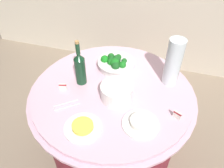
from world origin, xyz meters
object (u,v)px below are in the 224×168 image
object	(u,v)px
wine_bottle	(80,68)
plate_stack	(117,92)
food_plate_fried_egg	(83,127)
label_placard_mid	(177,115)
serving_tongs	(65,105)
food_plate_rice	(140,123)
decorative_fruit_vase	(173,64)
label_placard_front	(63,86)
broccoli_bowl	(115,63)

from	to	relation	value
wine_bottle	plate_stack	bearing A→B (deg)	-15.33
food_plate_fried_egg	label_placard_mid	distance (m)	0.56
food_plate_fried_egg	serving_tongs	bearing A→B (deg)	143.09
plate_stack	food_plate_rice	bearing A→B (deg)	-42.06
wine_bottle	food_plate_rice	size ratio (longest dim) A/B	1.53
food_plate_fried_egg	label_placard_mid	bearing A→B (deg)	24.32
wine_bottle	serving_tongs	distance (m)	0.27
label_placard_mid	food_plate_fried_egg	bearing A→B (deg)	-155.68
plate_stack	decorative_fruit_vase	world-z (taller)	decorative_fruit_vase
label_placard_mid	wine_bottle	bearing A→B (deg)	168.02
plate_stack	label_placard_mid	xyz separation A→B (m)	(0.39, -0.07, -0.02)
serving_tongs	label_placard_mid	bearing A→B (deg)	8.34
decorative_fruit_vase	label_placard_front	size ratio (longest dim) A/B	6.18
plate_stack	wine_bottle	distance (m)	0.30
label_placard_front	decorative_fruit_vase	bearing A→B (deg)	23.49
serving_tongs	food_plate_rice	size ratio (longest dim) A/B	0.70
wine_bottle	food_plate_fried_egg	distance (m)	0.42
plate_stack	food_plate_fried_egg	xyz separation A→B (m)	(-0.12, -0.30, -0.04)
food_plate_fried_egg	label_placard_front	world-z (taller)	label_placard_front
plate_stack	decorative_fruit_vase	xyz separation A→B (m)	(0.32, 0.26, 0.10)
serving_tongs	plate_stack	bearing A→B (deg)	29.79
broccoli_bowl	label_placard_front	size ratio (longest dim) A/B	5.09
plate_stack	label_placard_front	bearing A→B (deg)	-174.61
decorative_fruit_vase	label_placard_front	world-z (taller)	decorative_fruit_vase
serving_tongs	label_placard_mid	world-z (taller)	label_placard_mid
wine_bottle	broccoli_bowl	bearing A→B (deg)	50.07
food_plate_rice	label_placard_front	world-z (taller)	label_placard_front
plate_stack	label_placard_mid	world-z (taller)	plate_stack
broccoli_bowl	food_plate_rice	size ratio (longest dim) A/B	1.27
food_plate_rice	food_plate_fried_egg	distance (m)	0.34
label_placard_front	wine_bottle	bearing A→B (deg)	51.03
broccoli_bowl	label_placard_front	distance (m)	0.43
broccoli_bowl	serving_tongs	distance (m)	0.51
decorative_fruit_vase	food_plate_fried_egg	world-z (taller)	decorative_fruit_vase
broccoli_bowl	wine_bottle	bearing A→B (deg)	-129.93
plate_stack	decorative_fruit_vase	size ratio (longest dim) A/B	0.62
food_plate_rice	label_placard_front	bearing A→B (deg)	165.93
wine_bottle	food_plate_fried_egg	bearing A→B (deg)	-66.60
wine_bottle	food_plate_fried_egg	world-z (taller)	wine_bottle
broccoli_bowl	label_placard_front	bearing A→B (deg)	-129.62
food_plate_rice	label_placard_mid	size ratio (longest dim) A/B	4.00
broccoli_bowl	label_placard_front	world-z (taller)	broccoli_bowl
decorative_fruit_vase	serving_tongs	distance (m)	0.76
label_placard_front	serving_tongs	bearing A→B (deg)	-59.39
food_plate_fried_egg	label_placard_front	size ratio (longest dim) A/B	4.00
wine_bottle	label_placard_front	world-z (taller)	wine_bottle
plate_stack	wine_bottle	size ratio (longest dim) A/B	0.62
decorative_fruit_vase	food_plate_rice	distance (m)	0.48
wine_bottle	food_plate_rice	xyz separation A→B (m)	(0.48, -0.25, -0.11)
wine_bottle	label_placard_mid	size ratio (longest dim) A/B	6.11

